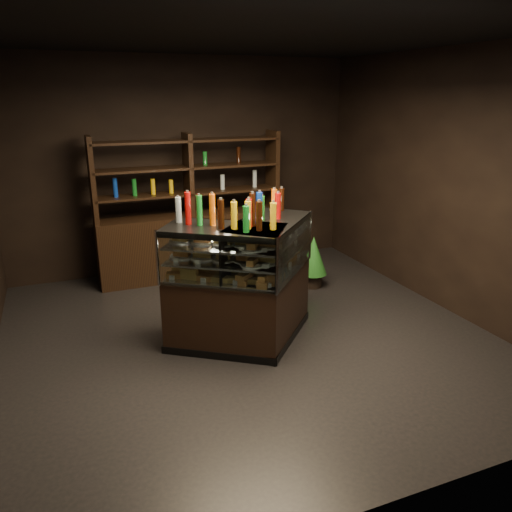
{
  "coord_description": "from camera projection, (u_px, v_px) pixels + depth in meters",
  "views": [
    {
      "loc": [
        -1.72,
        -4.54,
        2.5
      ],
      "look_at": [
        0.03,
        -0.19,
        0.96
      ],
      "focal_mm": 35.0,
      "sensor_mm": 36.0,
      "label": 1
    }
  ],
  "objects": [
    {
      "name": "back_shelving",
      "position": [
        191.0,
        235.0,
        6.99
      ],
      "size": [
        2.55,
        0.43,
        2.0
      ],
      "rotation": [
        0.0,
        0.0,
        0.0
      ],
      "color": "black",
      "rests_on": "ground"
    },
    {
      "name": "room_shell",
      "position": [
        246.0,
        154.0,
        4.79
      ],
      "size": [
        5.02,
        5.02,
        3.01
      ],
      "color": "black",
      "rests_on": "ground"
    },
    {
      "name": "bottles_top",
      "position": [
        246.0,
        210.0,
        4.84
      ],
      "size": [
        1.28,
        0.76,
        0.3
      ],
      "color": "#D8590A",
      "rests_on": "display_case"
    },
    {
      "name": "potted_conifer",
      "position": [
        313.0,
        255.0,
        6.63
      ],
      "size": [
        0.37,
        0.37,
        0.79
      ],
      "rotation": [
        0.0,
        0.0,
        0.11
      ],
      "color": "black",
      "rests_on": "ground"
    },
    {
      "name": "food_display",
      "position": [
        247.0,
        253.0,
        4.98
      ],
      "size": [
        1.45,
        0.91,
        0.4
      ],
      "color": "#D6804C",
      "rests_on": "display_case"
    },
    {
      "name": "display_case",
      "position": [
        247.0,
        303.0,
        5.15
      ],
      "size": [
        1.76,
        1.27,
        1.29
      ],
      "rotation": [
        0.0,
        0.0,
        0.11
      ],
      "color": "black",
      "rests_on": "ground"
    },
    {
      "name": "ground",
      "position": [
        247.0,
        336.0,
        5.39
      ],
      "size": [
        5.0,
        5.0,
        0.0
      ],
      "primitive_type": "plane",
      "color": "black",
      "rests_on": "ground"
    }
  ]
}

